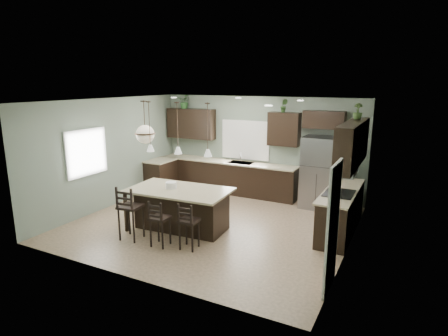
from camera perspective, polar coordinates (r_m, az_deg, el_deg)
ground at (r=8.72m, az=-1.81°, el=-8.49°), size 6.00×6.00×0.00m
pantry_door at (r=6.03m, az=16.21°, el=-8.71°), size 0.04×0.82×2.04m
window_back at (r=10.87m, az=3.30°, el=4.29°), size 1.35×0.02×1.00m
window_left at (r=9.51m, az=-20.28°, el=2.23°), size 0.02×1.10×1.00m
left_return_cabs at (r=11.36m, az=-9.61°, el=-1.15°), size 0.60×0.90×0.90m
left_return_countertop at (r=11.24m, az=-9.61°, el=1.16°), size 0.66×0.96×0.04m
back_lower_cabs at (r=11.03m, az=0.48°, el=-1.40°), size 4.20×0.60×0.90m
back_countertop at (r=10.90m, az=0.44°, el=0.97°), size 4.20×0.66×0.04m
sink_inset at (r=10.71m, az=2.59°, el=0.82°), size 0.70×0.45×0.01m
faucet at (r=10.65m, az=2.53°, el=1.55°), size 0.02×0.02×0.28m
back_upper_left at (r=11.50m, az=-5.04°, el=6.76°), size 1.55×0.34×0.90m
back_upper_right at (r=10.25m, az=9.14°, el=5.87°), size 0.85×0.34×0.90m
fridge_header at (r=9.94m, az=15.00°, el=7.12°), size 1.05×0.34×0.45m
right_lower_cabs at (r=8.52m, az=17.39°, el=-6.42°), size 0.60×2.35×0.90m
right_countertop at (r=8.38m, az=17.47°, el=-3.37°), size 0.66×2.35×0.04m
cooktop at (r=8.11m, az=17.14°, el=-3.70°), size 0.58×0.75×0.02m
wall_oven_front at (r=8.31m, az=14.97°, el=-6.75°), size 0.01×0.72×0.60m
right_upper_cabs at (r=8.14m, az=19.00°, el=3.49°), size 0.34×2.35×0.90m
microwave at (r=7.95m, az=18.14°, el=0.40°), size 0.40×0.75×0.40m
refrigerator at (r=9.87m, az=14.44°, el=-0.71°), size 0.90×0.74×1.85m
kitchen_island at (r=8.31m, az=-6.75°, el=-6.30°), size 2.26×1.37×0.92m
serving_dish at (r=8.25m, az=-8.05°, el=-2.60°), size 0.24×0.24×0.14m
bar_stool_left at (r=7.97m, az=-14.01°, el=-6.59°), size 0.47×0.47×1.16m
bar_stool_center at (r=7.56m, az=-9.72°, el=-8.26°), size 0.37×0.37×0.96m
bar_stool_right at (r=7.36m, az=-5.35°, el=-8.74°), size 0.38×0.38×0.95m
pendant_left at (r=8.28m, az=-11.29°, el=6.20°), size 0.17×0.17×1.10m
pendant_center at (r=7.90m, az=-7.10°, el=6.03°), size 0.17×0.17×1.10m
pendant_right at (r=7.57m, az=-2.51°, el=5.81°), size 0.17×0.17×1.10m
chandelier at (r=8.54m, az=-12.01°, el=6.85°), size 0.46×0.46×0.96m
plant_back_left at (r=11.53m, az=-6.01°, el=10.04°), size 0.41×0.37×0.42m
plant_back_right at (r=10.17m, az=9.12°, el=9.37°), size 0.21×0.18×0.35m
plant_right_wall at (r=8.67m, az=19.72°, el=8.15°), size 0.24×0.24×0.35m
room_shell at (r=8.25m, az=-1.89°, el=2.55°), size 6.00×6.00×6.00m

